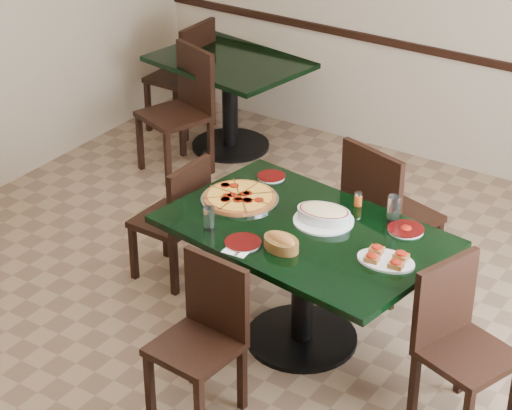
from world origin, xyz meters
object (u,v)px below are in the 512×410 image
Objects in this scene: chair_far at (383,210)px; chair_left at (178,215)px; chair_near at (205,330)px; chair_right at (457,336)px; back_chair_near at (184,103)px; bruschetta_platter at (386,258)px; lasagna_casserole at (324,214)px; main_table at (304,257)px; back_chair_left at (187,71)px; bread_basket at (281,242)px; pepperoni_pizza at (240,197)px; back_table at (230,87)px.

chair_far reaches higher than chair_left.
chair_right is (1.11, 0.63, 0.02)m from chair_near.
back_chair_near is 2.99× the size of bruschetta_platter.
main_table is at bearing -120.26° from lasagna_casserole.
back_chair_near is 2.38m from lasagna_casserole.
chair_near is at bearing -91.20° from main_table.
main_table is 1.70× the size of back_chair_near.
chair_left is 1.10m from lasagna_casserole.
chair_left is at bearing -35.24° from back_chair_near.
chair_far reaches higher than bruschetta_platter.
main_table is at bearing 48.67° from back_chair_left.
chair_right is 3.95m from back_chair_left.
back_chair_near is 2.85× the size of lasagna_casserole.
lasagna_casserole is 0.52m from bruschetta_platter.
chair_far reaches higher than bread_basket.
back_chair_left is at bearing 133.56° from pepperoni_pizza.
back_chair_near is (-2.04, 0.70, -0.02)m from chair_far.
chair_left is 2.57× the size of bruschetta_platter.
back_chair_left is at bearing -143.62° from chair_left.
back_chair_near is at bearing 136.72° from pepperoni_pizza.
back_table is (-1.85, 1.94, -0.04)m from main_table.
back_chair_left reaches higher than back_table.
back_chair_left is 2.92× the size of bruschetta_platter.
chair_near is at bearing 138.58° from chair_right.
chair_near reaches higher than pepperoni_pizza.
chair_far is 3.09× the size of bruschetta_platter.
back_chair_near is (-1.79, 2.20, 0.07)m from chair_near.
pepperoni_pizza reaches higher than main_table.
bruschetta_platter is at bearing 1.31° from main_table.
chair_right is (0.86, -0.87, -0.06)m from chair_far.
chair_right reaches higher than pepperoni_pizza.
main_table is 0.99m from chair_right.
main_table and back_table have the same top height.
chair_left is (-1.00, 0.14, -0.11)m from main_table.
back_chair_left reaches higher than chair_right.
chair_near is at bearing -48.27° from back_table.
chair_far is at bearing 63.82° from chair_right.
back_table is 2.64m from lasagna_casserole.
lasagna_casserole reaches higher than bruschetta_platter.
lasagna_casserole is at bearing 5.41° from pepperoni_pizza.
back_table is at bearing 126.79° from lasagna_casserole.
chair_left reaches higher than main_table.
back_chair_near is 2.57m from bread_basket.
back_table is at bearing 126.95° from chair_near.
main_table is 0.53m from pepperoni_pizza.
chair_near is 1.89× the size of pepperoni_pizza.
chair_far is 1.23m from chair_right.
chair_near is (-0.25, -1.50, -0.09)m from chair_far.
back_chair_left reaches higher than chair_left.
bruschetta_platter is (1.01, -0.14, 0.01)m from pepperoni_pizza.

